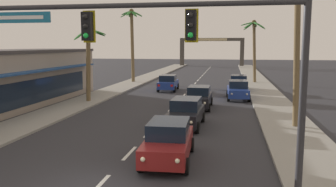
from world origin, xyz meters
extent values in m
cube|color=gray|center=(7.80, 20.00, 0.07)|extent=(3.20, 110.00, 0.14)
cube|color=gray|center=(-7.80, 20.00, 0.07)|extent=(3.20, 110.00, 0.14)
cube|color=silver|center=(0.00, 0.45, 0.00)|extent=(0.16, 2.00, 0.01)
cube|color=silver|center=(0.00, 4.14, 0.00)|extent=(0.16, 2.00, 0.01)
cube|color=silver|center=(0.00, 7.83, 0.00)|extent=(0.16, 2.00, 0.01)
cube|color=silver|center=(0.00, 11.52, 0.00)|extent=(0.16, 2.00, 0.01)
cube|color=silver|center=(0.00, 15.21, 0.00)|extent=(0.16, 2.00, 0.01)
cube|color=silver|center=(0.00, 18.90, 0.00)|extent=(0.16, 2.00, 0.01)
cube|color=silver|center=(0.00, 22.59, 0.00)|extent=(0.16, 2.00, 0.01)
cube|color=silver|center=(0.00, 26.28, 0.00)|extent=(0.16, 2.00, 0.01)
cube|color=silver|center=(0.00, 29.97, 0.00)|extent=(0.16, 2.00, 0.01)
cube|color=silver|center=(0.00, 33.66, 0.00)|extent=(0.16, 2.00, 0.01)
cube|color=silver|center=(0.00, 37.35, 0.00)|extent=(0.16, 2.00, 0.01)
cube|color=silver|center=(0.00, 41.04, 0.00)|extent=(0.16, 2.00, 0.01)
cube|color=silver|center=(0.00, 44.73, 0.00)|extent=(0.16, 2.00, 0.01)
cube|color=silver|center=(0.00, 48.42, 0.00)|extent=(0.16, 2.00, 0.01)
cube|color=silver|center=(0.00, 52.11, 0.00)|extent=(0.16, 2.00, 0.01)
cube|color=silver|center=(0.00, 55.80, 0.00)|extent=(0.16, 2.00, 0.01)
cube|color=silver|center=(0.00, 59.49, 0.00)|extent=(0.16, 2.00, 0.01)
cube|color=silver|center=(0.00, 63.18, 0.00)|extent=(0.16, 2.00, 0.01)
cube|color=silver|center=(0.00, 66.87, 0.00)|extent=(0.16, 2.00, 0.01)
cylinder|color=#2D2D33|center=(6.53, 0.52, 3.31)|extent=(0.22, 0.22, 6.62)
cylinder|color=#2D2D33|center=(1.43, 0.52, 6.04)|extent=(10.19, 0.16, 0.16)
cube|color=black|center=(3.13, 0.50, 5.40)|extent=(0.32, 0.26, 0.92)
sphere|color=black|center=(3.13, 0.36, 5.70)|extent=(0.17, 0.17, 0.17)
sphere|color=black|center=(3.13, 0.36, 5.40)|extent=(0.17, 0.17, 0.17)
sphere|color=#1EE54C|center=(3.13, 0.36, 5.10)|extent=(0.17, 0.17, 0.17)
cube|color=yellow|center=(3.13, 0.67, 5.40)|extent=(0.42, 0.03, 1.04)
cube|color=black|center=(-0.27, 0.50, 5.40)|extent=(0.32, 0.26, 0.92)
sphere|color=black|center=(-0.27, 0.36, 5.70)|extent=(0.17, 0.17, 0.17)
sphere|color=black|center=(-0.27, 0.36, 5.40)|extent=(0.17, 0.17, 0.17)
sphere|color=#1EE54C|center=(-0.27, 0.36, 5.10)|extent=(0.17, 0.17, 0.17)
cube|color=yellow|center=(-0.27, 0.67, 5.40)|extent=(0.42, 0.03, 1.04)
cube|color=#196B93|center=(-2.76, 0.52, 5.72)|extent=(2.38, 0.05, 0.36)
cube|color=white|center=(-2.76, 0.49, 5.72)|extent=(1.90, 0.01, 0.12)
cube|color=maroon|center=(1.89, 3.42, 0.68)|extent=(1.93, 4.37, 0.72)
cube|color=black|center=(1.89, 3.57, 1.36)|extent=(1.68, 2.26, 0.64)
cylinder|color=black|center=(2.81, 2.04, 0.32)|extent=(0.24, 0.65, 0.64)
cylinder|color=black|center=(1.09, 1.97, 0.32)|extent=(0.24, 0.65, 0.64)
cylinder|color=black|center=(2.70, 4.88, 0.32)|extent=(0.24, 0.65, 0.64)
cylinder|color=black|center=(0.98, 4.81, 0.32)|extent=(0.24, 0.65, 0.64)
sphere|color=#F9EFC6|center=(2.60, 1.28, 0.76)|extent=(0.18, 0.18, 0.18)
sphere|color=#F9EFC6|center=(1.36, 1.23, 0.76)|extent=(0.18, 0.18, 0.18)
cube|color=red|center=(2.47, 5.61, 0.78)|extent=(0.24, 0.07, 0.20)
cube|color=red|center=(1.15, 5.56, 0.78)|extent=(0.24, 0.07, 0.20)
cube|color=black|center=(1.83, 9.70, 0.68)|extent=(1.89, 4.35, 0.72)
cube|color=black|center=(1.83, 9.85, 1.36)|extent=(1.67, 2.25, 0.64)
cylinder|color=black|center=(2.65, 8.25, 0.32)|extent=(0.24, 0.65, 0.64)
cylinder|color=black|center=(0.92, 8.31, 0.32)|extent=(0.24, 0.65, 0.64)
cylinder|color=black|center=(2.73, 11.09, 0.32)|extent=(0.24, 0.65, 0.64)
cylinder|color=black|center=(1.01, 11.14, 0.32)|extent=(0.24, 0.65, 0.64)
sphere|color=#F9EFC6|center=(2.38, 7.51, 0.76)|extent=(0.18, 0.18, 0.18)
sphere|color=#F9EFC6|center=(1.14, 7.55, 0.76)|extent=(0.18, 0.18, 0.18)
cube|color=red|center=(2.55, 11.84, 0.78)|extent=(0.24, 0.07, 0.20)
cube|color=red|center=(1.23, 11.88, 0.78)|extent=(0.24, 0.07, 0.20)
cube|color=black|center=(2.04, 15.97, 0.68)|extent=(1.78, 4.31, 0.72)
cube|color=black|center=(2.04, 16.12, 1.36)|extent=(1.61, 2.21, 0.64)
cylinder|color=black|center=(2.89, 14.55, 0.32)|extent=(0.22, 0.64, 0.64)
cylinder|color=black|center=(1.17, 14.56, 0.32)|extent=(0.22, 0.64, 0.64)
cylinder|color=black|center=(2.90, 17.39, 0.32)|extent=(0.22, 0.64, 0.64)
cylinder|color=black|center=(1.18, 17.40, 0.32)|extent=(0.22, 0.64, 0.64)
sphere|color=#F9EFC6|center=(2.64, 13.80, 0.76)|extent=(0.18, 0.18, 0.18)
sphere|color=#F9EFC6|center=(1.40, 13.81, 0.76)|extent=(0.18, 0.18, 0.18)
cube|color=red|center=(2.71, 18.13, 0.78)|extent=(0.24, 0.06, 0.20)
cube|color=red|center=(1.39, 18.14, 0.78)|extent=(0.24, 0.06, 0.20)
cube|color=navy|center=(-2.12, 25.87, 0.68)|extent=(1.92, 4.36, 0.72)
cube|color=black|center=(-2.11, 25.72, 1.36)|extent=(1.68, 2.26, 0.64)
cylinder|color=black|center=(-3.03, 27.25, 0.32)|extent=(0.24, 0.65, 0.64)
cylinder|color=black|center=(-1.31, 27.32, 0.32)|extent=(0.24, 0.65, 0.64)
cylinder|color=black|center=(-2.93, 24.42, 0.32)|extent=(0.24, 0.65, 0.64)
cylinder|color=black|center=(-1.20, 24.48, 0.32)|extent=(0.24, 0.65, 0.64)
sphere|color=#B2B2AD|center=(-2.82, 28.01, 0.76)|extent=(0.18, 0.18, 0.18)
sphere|color=#B2B2AD|center=(-1.58, 28.06, 0.76)|extent=(0.18, 0.18, 0.18)
cube|color=red|center=(-2.70, 23.68, 0.78)|extent=(0.24, 0.07, 0.20)
cube|color=red|center=(-1.38, 23.73, 0.78)|extent=(0.24, 0.07, 0.20)
cube|color=navy|center=(5.07, 21.06, 0.68)|extent=(1.91, 4.36, 0.72)
cube|color=black|center=(5.07, 21.21, 1.36)|extent=(1.68, 2.26, 0.64)
cylinder|color=black|center=(5.99, 19.67, 0.32)|extent=(0.24, 0.65, 0.64)
cylinder|color=black|center=(4.26, 19.61, 0.32)|extent=(0.24, 0.65, 0.64)
cylinder|color=black|center=(5.89, 22.51, 0.32)|extent=(0.24, 0.65, 0.64)
cylinder|color=black|center=(4.16, 22.44, 0.32)|extent=(0.24, 0.65, 0.64)
sphere|color=#B2B2AD|center=(5.77, 18.91, 0.76)|extent=(0.18, 0.18, 0.18)
sphere|color=#B2B2AD|center=(4.53, 18.87, 0.76)|extent=(0.18, 0.18, 0.18)
cube|color=red|center=(5.66, 23.24, 0.78)|extent=(0.24, 0.07, 0.20)
cube|color=red|center=(4.34, 23.19, 0.78)|extent=(0.24, 0.07, 0.20)
cube|color=navy|center=(5.26, 26.65, 0.68)|extent=(1.84, 4.33, 0.72)
cube|color=black|center=(5.26, 26.80, 1.36)|extent=(1.64, 2.23, 0.64)
cylinder|color=black|center=(6.09, 25.21, 0.32)|extent=(0.23, 0.64, 0.64)
cylinder|color=black|center=(4.37, 25.25, 0.32)|extent=(0.23, 0.64, 0.64)
cylinder|color=black|center=(6.15, 28.05, 0.32)|extent=(0.23, 0.64, 0.64)
cylinder|color=black|center=(4.42, 28.09, 0.32)|extent=(0.23, 0.64, 0.64)
sphere|color=#B2B2AD|center=(5.84, 24.47, 0.76)|extent=(0.18, 0.18, 0.18)
sphere|color=#B2B2AD|center=(4.60, 24.49, 0.76)|extent=(0.18, 0.18, 0.18)
cube|color=red|center=(5.96, 28.80, 0.78)|extent=(0.24, 0.06, 0.20)
cube|color=red|center=(4.64, 28.82, 0.78)|extent=(0.24, 0.06, 0.20)
cylinder|color=brown|center=(-7.33, 17.03, 3.01)|extent=(0.54, 0.37, 6.04)
ellipsoid|color=#2D702D|center=(-6.46, 16.98, 5.89)|extent=(1.64, 0.50, 0.61)
ellipsoid|color=#2D702D|center=(-6.71, 17.59, 5.85)|extent=(1.39, 1.43, 0.70)
ellipsoid|color=#2D702D|center=(-7.28, 17.71, 5.67)|extent=(0.48, 1.45, 1.04)
ellipsoid|color=#2D702D|center=(-7.61, 17.64, 5.71)|extent=(1.10, 1.48, 0.96)
ellipsoid|color=#2D702D|center=(-7.93, 17.14, 5.69)|extent=(1.51, 0.63, 0.99)
ellipsoid|color=#2D702D|center=(-7.62, 16.46, 5.67)|extent=(1.13, 1.42, 1.04)
ellipsoid|color=#2D702D|center=(-7.07, 16.25, 5.95)|extent=(0.75, 1.68, 0.50)
ellipsoid|color=#2D702D|center=(-6.66, 16.48, 5.94)|extent=(1.46, 1.41, 0.51)
sphere|color=#4C4223|center=(-7.24, 17.03, 6.08)|extent=(0.60, 0.60, 0.60)
cylinder|color=brown|center=(-8.04, 32.88, 4.50)|extent=(0.53, 0.41, 9.01)
ellipsoid|color=#2D702D|center=(-7.38, 32.80, 8.72)|extent=(1.54, 0.55, 0.89)
ellipsoid|color=#2D702D|center=(-7.52, 33.37, 8.80)|extent=(1.45, 1.32, 0.75)
ellipsoid|color=#2D702D|center=(-8.42, 33.55, 8.77)|extent=(1.03, 1.57, 0.79)
ellipsoid|color=#2D702D|center=(-8.84, 33.14, 8.89)|extent=(1.65, 0.91, 0.58)
ellipsoid|color=#2D702D|center=(-8.76, 32.66, 8.69)|extent=(1.52, 0.84, 0.96)
ellipsoid|color=#2D702D|center=(-8.18, 32.15, 8.76)|extent=(0.58, 1.57, 0.83)
ellipsoid|color=#2D702D|center=(-7.62, 32.36, 8.69)|extent=(1.29, 1.36, 0.96)
sphere|color=#4C4223|center=(-8.10, 32.88, 9.06)|extent=(0.60, 0.60, 0.60)
cylinder|color=brown|center=(8.02, 10.39, 4.97)|extent=(0.64, 0.34, 9.94)
cylinder|color=brown|center=(7.31, 35.05, 3.80)|extent=(0.71, 0.37, 7.60)
ellipsoid|color=#2D702D|center=(7.86, 35.05, 7.23)|extent=(1.52, 0.41, 1.05)
ellipsoid|color=#2D702D|center=(7.81, 35.45, 7.34)|extent=(1.60, 1.19, 0.83)
ellipsoid|color=#2D702D|center=(7.31, 35.84, 7.40)|extent=(0.74, 1.71, 0.71)
ellipsoid|color=#2D702D|center=(6.53, 35.42, 7.21)|extent=(1.49, 1.12, 1.08)
ellipsoid|color=#2D702D|center=(6.33, 35.24, 7.49)|extent=(1.75, 0.79, 0.54)
ellipsoid|color=#2D702D|center=(6.51, 34.63, 7.29)|extent=(1.54, 1.20, 0.93)
ellipsoid|color=#2D702D|center=(7.30, 34.23, 7.49)|extent=(0.71, 1.75, 0.55)
ellipsoid|color=#2D702D|center=(7.65, 34.46, 7.33)|extent=(1.37, 1.48, 0.84)
sphere|color=#4C4223|center=(7.14, 35.05, 7.64)|extent=(0.60, 0.60, 0.60)
cube|color=navy|center=(-9.51, 10.73, 2.94)|extent=(1.00, 23.08, 0.12)
cube|color=black|center=(-9.94, 10.73, 1.40)|extent=(0.06, 21.72, 1.80)
cube|color=#423D38|center=(-6.92, 71.24, 2.89)|extent=(0.90, 0.90, 5.78)
cube|color=#423D38|center=(6.92, 71.24, 2.89)|extent=(0.90, 0.90, 5.78)
cube|color=#423D38|center=(0.00, 71.24, 6.13)|extent=(14.74, 0.60, 0.70)
cube|color=tan|center=(0.00, 70.92, 6.13)|extent=(6.92, 0.08, 0.56)
camera|label=1|loc=(4.35, -10.34, 4.79)|focal=37.13mm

